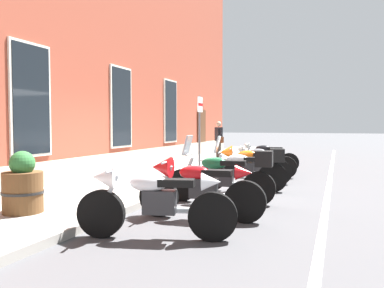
{
  "coord_description": "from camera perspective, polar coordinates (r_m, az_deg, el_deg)",
  "views": [
    {
      "loc": [
        -8.87,
        -3.39,
        1.54
      ],
      "look_at": [
        0.45,
        0.06,
        1.07
      ],
      "focal_mm": 36.89,
      "sensor_mm": 36.0,
      "label": 1
    }
  ],
  "objects": [
    {
      "name": "ground_plane",
      "position": [
        9.62,
        -0.6,
        -6.49
      ],
      "size": [
        140.0,
        140.0,
        0.0
      ],
      "primitive_type": "plane",
      "color": "#424244"
    },
    {
      "name": "barrel_planter",
      "position": [
        6.94,
        -23.27,
        -5.72
      ],
      "size": [
        0.66,
        0.66,
        1.0
      ],
      "color": "brown",
      "rests_on": "sidewalk"
    },
    {
      "name": "motorcycle_black_naked",
      "position": [
        13.25,
        10.58,
        -1.92
      ],
      "size": [
        0.69,
        2.11,
        0.95
      ],
      "color": "black",
      "rests_on": "ground_plane"
    },
    {
      "name": "motorcycle_green_touring",
      "position": [
        7.79,
        4.81,
        -4.53
      ],
      "size": [
        0.62,
        2.2,
        1.34
      ],
      "color": "black",
      "rests_on": "ground_plane"
    },
    {
      "name": "pedestrian_dark_jacket",
      "position": [
        16.03,
        3.88,
        0.8
      ],
      "size": [
        0.55,
        0.49,
        1.56
      ],
      "color": "#38332D",
      "rests_on": "sidewalk"
    },
    {
      "name": "lane_stripe",
      "position": [
        9.0,
        18.96,
        -7.25
      ],
      "size": [
        33.0,
        0.12,
        0.01
      ],
      "primitive_type": "cube",
      "color": "silver",
      "rests_on": "ground_plane"
    },
    {
      "name": "motorcycle_red_sport",
      "position": [
        6.48,
        0.58,
        -6.03
      ],
      "size": [
        0.62,
        2.14,
        1.02
      ],
      "color": "black",
      "rests_on": "ground_plane"
    },
    {
      "name": "sidewalk",
      "position": [
        10.23,
        -8.48,
        -5.59
      ],
      "size": [
        33.0,
        2.99,
        0.13
      ],
      "primitive_type": "cube",
      "color": "gray",
      "rests_on": "ground_plane"
    },
    {
      "name": "motorcycle_orange_sport",
      "position": [
        10.46,
        8.15,
        -2.72
      ],
      "size": [
        0.7,
        2.06,
        1.01
      ],
      "color": "black",
      "rests_on": "ground_plane"
    },
    {
      "name": "motorcycle_grey_naked",
      "position": [
        11.8,
        9.9,
        -2.52
      ],
      "size": [
        0.62,
        2.05,
        0.92
      ],
      "color": "black",
      "rests_on": "ground_plane"
    },
    {
      "name": "motorcycle_silver_touring",
      "position": [
        9.27,
        7.91,
        -3.5
      ],
      "size": [
        0.75,
        2.06,
        1.29
      ],
      "color": "black",
      "rests_on": "ground_plane"
    },
    {
      "name": "parking_sign",
      "position": [
        11.5,
        1.11,
        3.04
      ],
      "size": [
        0.36,
        0.07,
        2.26
      ],
      "color": "#4C4C51",
      "rests_on": "sidewalk"
    },
    {
      "name": "motorcycle_white_sport",
      "position": [
        5.4,
        -6.11,
        -7.84
      ],
      "size": [
        0.77,
        2.16,
        1.01
      ],
      "color": "black",
      "rests_on": "ground_plane"
    }
  ]
}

